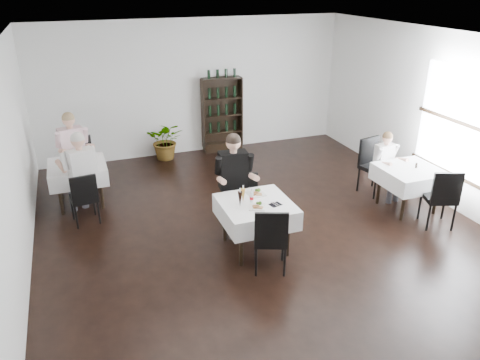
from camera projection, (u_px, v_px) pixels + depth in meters
name	position (u px, v px, depth m)	size (l,w,h in m)	color
room_shell	(276.00, 153.00, 6.65)	(9.00, 9.00, 9.00)	black
window_right	(468.00, 128.00, 7.75)	(0.06, 2.30, 1.85)	white
wine_shelf	(222.00, 115.00, 10.80)	(0.90, 0.28, 1.75)	black
main_table	(256.00, 212.00, 6.91)	(1.03, 1.03, 0.77)	black
left_table	(78.00, 172.00, 8.29)	(0.98, 0.98, 0.77)	black
right_table	(409.00, 176.00, 8.11)	(0.98, 0.98, 0.77)	black
potted_tree	(166.00, 140.00, 10.44)	(0.79, 0.68, 0.88)	#20571E
main_chair_far	(246.00, 199.00, 7.50)	(0.50, 0.51, 0.93)	black
main_chair_near	(271.00, 236.00, 6.36)	(0.58, 0.59, 0.99)	black
left_chair_far	(81.00, 160.00, 8.90)	(0.49, 0.50, 1.03)	black
left_chair_near	(84.00, 196.00, 7.64)	(0.47, 0.47, 0.91)	black
right_chair_far	(373.00, 162.00, 8.80)	(0.57, 0.58, 1.05)	black
right_chair_near	(442.00, 195.00, 7.51)	(0.60, 0.60, 1.03)	black
diner_main	(235.00, 176.00, 7.33)	(0.63, 0.64, 1.61)	#3D3D44
diner_left_far	(74.00, 147.00, 8.63)	(0.65, 0.68, 1.56)	#3D3D44
diner_left_near	(80.00, 168.00, 7.78)	(0.66, 0.70, 1.52)	#3D3D44
diner_right_far	(387.00, 160.00, 8.50)	(0.51, 0.53, 1.26)	#3D3D44
plate_far	(257.00, 193.00, 7.09)	(0.26, 0.26, 0.08)	white
plate_near	(258.00, 206.00, 6.69)	(0.30, 0.30, 0.07)	white
pilsner_dark	(240.00, 199.00, 6.68)	(0.07, 0.07, 0.29)	black
pilsner_lager	(243.00, 195.00, 6.80)	(0.06, 0.06, 0.28)	gold
coke_bottle	(252.00, 197.00, 6.80)	(0.06, 0.06, 0.23)	silver
napkin_cutlery	(275.00, 204.00, 6.78)	(0.19, 0.18, 0.02)	black
pepper_mill	(416.00, 165.00, 8.06)	(0.04, 0.04, 0.09)	black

